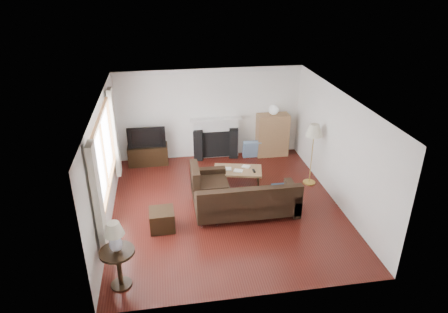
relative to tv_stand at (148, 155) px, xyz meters
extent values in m
cube|color=#481510|center=(1.74, -2.48, -0.26)|extent=(5.10, 5.60, 0.04)
cube|color=white|center=(1.74, -2.48, 2.24)|extent=(5.10, 5.60, 0.04)
cube|color=white|center=(1.74, 0.27, 0.99)|extent=(5.00, 0.04, 2.50)
cube|color=white|center=(1.74, -5.23, 0.99)|extent=(5.00, 0.04, 2.50)
cube|color=white|center=(-0.76, -2.48, 0.99)|extent=(0.04, 5.50, 2.50)
cube|color=white|center=(4.24, -2.48, 0.99)|extent=(0.04, 5.50, 2.50)
cube|color=#996738|center=(-0.71, -2.68, 1.29)|extent=(0.12, 2.74, 1.54)
cube|color=beige|center=(-0.66, -4.20, 1.14)|extent=(0.10, 0.35, 2.10)
cube|color=beige|center=(-0.66, -1.16, 1.14)|extent=(0.10, 0.35, 2.10)
cube|color=white|center=(1.89, 0.16, 0.31)|extent=(1.40, 0.26, 1.15)
cube|color=black|center=(0.00, 0.00, 0.00)|extent=(1.06, 0.48, 0.53)
imported|color=black|center=(0.00, 0.00, 0.55)|extent=(0.99, 0.13, 0.57)
cube|color=black|center=(1.38, 0.07, 0.17)|extent=(0.30, 0.34, 0.86)
cube|color=black|center=(2.37, 0.07, 0.17)|extent=(0.29, 0.33, 0.86)
cube|color=#9A7147|center=(3.47, 0.03, 0.34)|extent=(0.88, 0.42, 1.21)
sphere|color=white|center=(3.47, 0.03, 1.08)|extent=(0.27, 0.27, 0.27)
cube|color=black|center=(2.12, -2.87, 0.12)|extent=(2.39, 1.74, 0.77)
cube|color=olive|center=(2.16, -1.60, -0.04)|extent=(1.26, 0.87, 0.45)
cube|color=black|center=(0.31, -3.09, -0.05)|extent=(0.51, 0.51, 0.42)
cube|color=gold|center=(3.96, -1.74, 0.51)|extent=(0.46, 0.46, 1.55)
cube|color=black|center=(-0.41, -4.63, 0.09)|extent=(0.58, 0.58, 0.72)
cube|color=silver|center=(-0.41, -4.63, 0.72)|extent=(0.33, 0.33, 0.54)
camera|label=1|loc=(0.48, -10.00, 4.60)|focal=32.00mm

